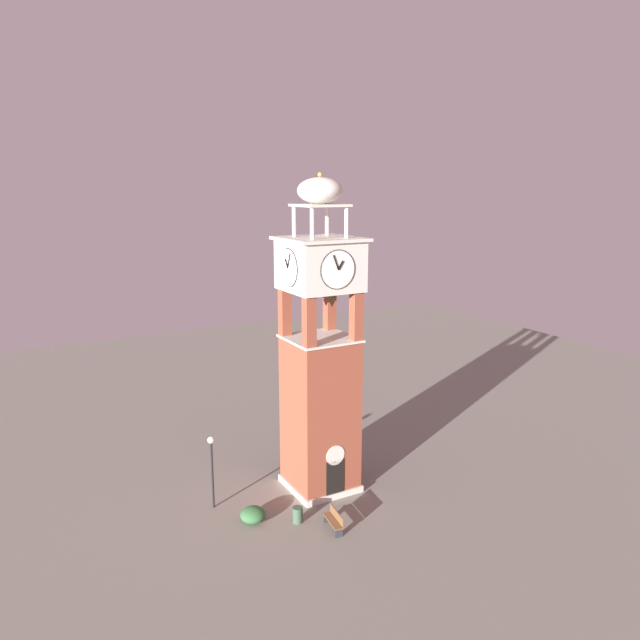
{
  "coord_description": "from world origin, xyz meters",
  "views": [
    {
      "loc": [
        -14.92,
        -26.83,
        16.47
      ],
      "look_at": [
        0.0,
        0.0,
        9.59
      ],
      "focal_mm": 33.44,
      "sensor_mm": 36.0,
      "label": 1
    }
  ],
  "objects_px": {
    "lamp_post": "(212,459)",
    "clock_tower": "(320,366)",
    "park_bench": "(334,520)",
    "trash_bin": "(298,515)"
  },
  "relations": [
    {
      "from": "clock_tower",
      "to": "lamp_post",
      "type": "xyz_separation_m",
      "value": [
        -6.0,
        0.72,
        -4.3
      ]
    },
    {
      "from": "lamp_post",
      "to": "park_bench",
      "type": "bearing_deg",
      "value": -47.15
    },
    {
      "from": "lamp_post",
      "to": "clock_tower",
      "type": "bearing_deg",
      "value": -6.85
    },
    {
      "from": "clock_tower",
      "to": "trash_bin",
      "type": "xyz_separation_m",
      "value": [
        -2.78,
        -2.69,
        -6.64
      ]
    },
    {
      "from": "clock_tower",
      "to": "park_bench",
      "type": "bearing_deg",
      "value": -109.96
    },
    {
      "from": "lamp_post",
      "to": "trash_bin",
      "type": "xyz_separation_m",
      "value": [
        3.22,
        -3.41,
        -2.34
      ]
    },
    {
      "from": "clock_tower",
      "to": "trash_bin",
      "type": "bearing_deg",
      "value": -135.95
    },
    {
      "from": "clock_tower",
      "to": "lamp_post",
      "type": "height_order",
      "value": "clock_tower"
    },
    {
      "from": "clock_tower",
      "to": "trash_bin",
      "type": "relative_size",
      "value": 21.48
    },
    {
      "from": "park_bench",
      "to": "trash_bin",
      "type": "bearing_deg",
      "value": 131.73
    }
  ]
}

